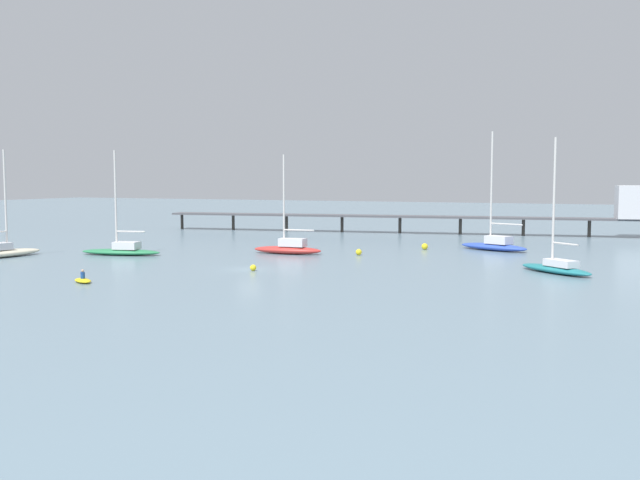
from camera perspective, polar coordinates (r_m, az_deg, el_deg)
The scene contains 12 objects.
ground_plane at distance 70.65m, azimuth -5.67°, elevation -2.34°, with size 400.00×400.00×0.00m, color slate.
pier at distance 115.62m, azimuth 15.45°, elevation 2.35°, with size 78.74×15.23×7.82m.
sailboat_blue at distance 91.32m, azimuth 13.67°, elevation -0.30°, with size 9.60×6.32×14.61m.
sailboat_red at distance 84.79m, azimuth -2.52°, elevation -0.58°, with size 8.59×2.84×11.66m.
sailboat_teal at distance 71.10m, azimuth 18.24°, elevation -1.95°, with size 7.98×7.21×12.72m.
sailboat_cream at distance 88.56m, azimuth -23.85°, elevation -0.79°, with size 3.87×9.57×12.12m.
sailboat_green at distance 86.66m, azimuth -15.44°, elevation -0.71°, with size 10.06×4.67×12.11m.
dinghy_yellow at distance 64.83m, azimuth -18.29°, elevation -3.03°, with size 2.76×2.27×1.14m.
mooring_buoy_mid at distance 90.67m, azimuth 8.30°, elevation -0.51°, with size 0.80×0.80×0.80m, color yellow.
mooring_buoy_near at distance 95.09m, azimuth -16.01°, elevation -0.48°, with size 0.53×0.53×0.53m, color yellow.
mooring_buoy_outer at distance 83.47m, azimuth 3.09°, elevation -0.96°, with size 0.71×0.71×0.71m, color yellow.
mooring_buoy_far at distance 69.55m, azimuth -5.32°, elevation -2.20°, with size 0.61×0.61×0.61m, color yellow.
Camera 1 is at (33.95, -61.31, 8.92)m, focal length 40.37 mm.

